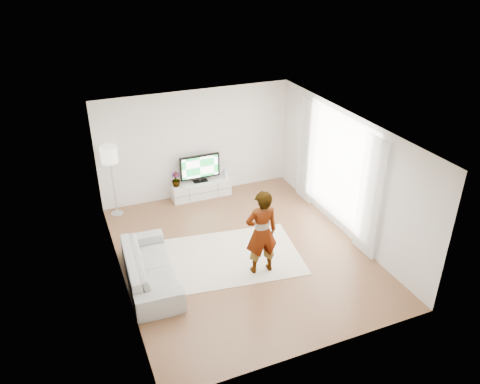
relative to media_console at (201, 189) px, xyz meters
name	(u,v)px	position (x,y,z in m)	size (l,w,h in m)	color
floor	(241,253)	(-0.01, -2.76, -0.22)	(6.00, 6.00, 0.00)	#956743
ceiling	(242,130)	(-0.01, -2.76, 2.58)	(6.00, 6.00, 0.00)	white
wall_left	(116,220)	(-2.51, -2.76, 1.18)	(0.02, 6.00, 2.80)	silver
wall_right	(346,175)	(2.49, -2.76, 1.18)	(0.02, 6.00, 2.80)	silver
wall_back	(196,144)	(-0.01, 0.24, 1.18)	(5.00, 0.02, 2.80)	silver
wall_front	(319,283)	(-0.01, -5.76, 1.18)	(5.00, 0.02, 2.80)	silver
window	(338,168)	(2.47, -2.46, 1.23)	(0.01, 2.60, 2.50)	white
curtain_near	(370,198)	(2.39, -3.76, 1.13)	(0.04, 0.70, 2.60)	white
curtain_far	(306,152)	(2.39, -1.16, 1.13)	(0.04, 0.70, 2.60)	white
media_console	(201,189)	(0.00, 0.00, 0.00)	(1.55, 0.44, 0.43)	silver
television	(200,167)	(0.00, 0.03, 0.62)	(1.05, 0.21, 0.73)	black
game_console	(225,173)	(0.68, 0.00, 0.34)	(0.08, 0.18, 0.24)	white
potted_plant	(176,179)	(-0.66, 0.00, 0.41)	(0.21, 0.21, 0.38)	#3F7238
rug	(233,256)	(-0.22, -2.83, -0.21)	(2.77, 1.99, 0.01)	silver
player	(262,232)	(0.12, -3.49, 0.70)	(0.66, 0.43, 1.81)	#334772
sofa	(150,267)	(-2.01, -2.98, 0.12)	(2.28, 0.89, 0.66)	#B8B8B3
floor_lamp	(109,158)	(-2.21, -0.06, 1.29)	(0.40, 0.40, 1.78)	silver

